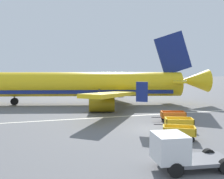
{
  "coord_description": "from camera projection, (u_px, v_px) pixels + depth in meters",
  "views": [
    {
      "loc": [
        -10.08,
        -20.8,
        5.76
      ],
      "look_at": [
        -0.89,
        10.93,
        2.8
      ],
      "focal_mm": 39.98,
      "sensor_mm": 36.0,
      "label": 1
    }
  ],
  "objects": [
    {
      "name": "baggage_cart_third_in_row",
      "position": [
        173.0,
        116.0,
        26.48
      ],
      "size": [
        3.61,
        2.1,
        1.07
      ],
      "color": "orange",
      "rests_on": "ground"
    },
    {
      "name": "service_truck_beside_carts",
      "position": [
        178.0,
        151.0,
        13.89
      ],
      "size": [
        4.56,
        2.41,
        2.1
      ],
      "color": "slate",
      "rests_on": "ground"
    },
    {
      "name": "ground_plane",
      "position": [
        154.0,
        129.0,
        23.21
      ],
      "size": [
        220.0,
        220.0,
        0.0
      ],
      "primitive_type": "plane",
      "color": "slate"
    },
    {
      "name": "baggage_cart_second_in_row",
      "position": [
        179.0,
        123.0,
        23.06
      ],
      "size": [
        3.59,
        2.18,
        1.07
      ],
      "color": "gold",
      "rests_on": "ground"
    },
    {
      "name": "airplane",
      "position": [
        90.0,
        85.0,
        38.24
      ],
      "size": [
        37.23,
        30.16,
        11.34
      ],
      "color": "yellow",
      "rests_on": "ground"
    },
    {
      "name": "baggage_cart_nearest",
      "position": [
        179.0,
        132.0,
        19.86
      ],
      "size": [
        3.49,
        2.39,
        1.07
      ],
      "color": "gold",
      "rests_on": "ground"
    },
    {
      "name": "apron_stripe",
      "position": [
        129.0,
        116.0,
        29.48
      ],
      "size": [
        120.0,
        0.36,
        0.01
      ],
      "primitive_type": "cube",
      "color": "silver",
      "rests_on": "ground"
    }
  ]
}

